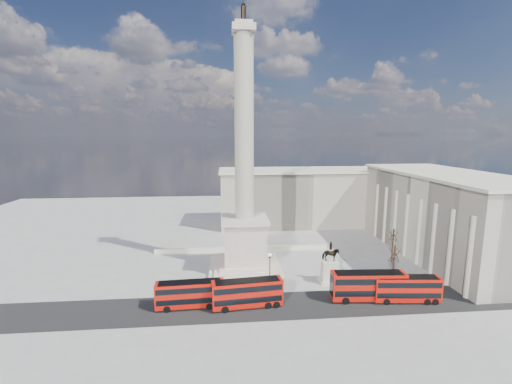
{
  "coord_description": "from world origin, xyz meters",
  "views": [
    {
      "loc": [
        -3.53,
        -59.99,
        26.8
      ],
      "look_at": [
        1.85,
        0.64,
        16.56
      ],
      "focal_mm": 24.0,
      "sensor_mm": 36.0,
      "label": 1
    }
  ],
  "objects_px": {
    "nelsons_column": "(245,207)",
    "pedestrian_standing": "(406,285)",
    "red_bus_b": "(248,293)",
    "red_bus_d": "(407,289)",
    "equestrian_statue": "(330,269)",
    "red_bus_a": "(191,294)",
    "pedestrian_crossing": "(358,277)",
    "victorian_lamp": "(270,269)",
    "red_bus_c": "(369,286)",
    "pedestrian_walking": "(347,275)"
  },
  "relations": [
    {
      "from": "red_bus_a",
      "to": "red_bus_d",
      "type": "distance_m",
      "value": 34.66
    },
    {
      "from": "red_bus_d",
      "to": "equestrian_statue",
      "type": "height_order",
      "value": "equestrian_statue"
    },
    {
      "from": "nelsons_column",
      "to": "red_bus_c",
      "type": "xyz_separation_m",
      "value": [
        19.35,
        -14.52,
        -10.38
      ]
    },
    {
      "from": "pedestrian_walking",
      "to": "pedestrian_standing",
      "type": "distance_m",
      "value": 10.11
    },
    {
      "from": "red_bus_a",
      "to": "pedestrian_standing",
      "type": "relative_size",
      "value": 6.32
    },
    {
      "from": "red_bus_b",
      "to": "red_bus_d",
      "type": "distance_m",
      "value": 25.73
    },
    {
      "from": "nelsons_column",
      "to": "pedestrian_standing",
      "type": "bearing_deg",
      "value": -22.73
    },
    {
      "from": "victorian_lamp",
      "to": "equestrian_statue",
      "type": "relative_size",
      "value": 0.89
    },
    {
      "from": "victorian_lamp",
      "to": "pedestrian_walking",
      "type": "bearing_deg",
      "value": 14.1
    },
    {
      "from": "pedestrian_standing",
      "to": "pedestrian_crossing",
      "type": "bearing_deg",
      "value": -38.23
    },
    {
      "from": "victorian_lamp",
      "to": "pedestrian_standing",
      "type": "height_order",
      "value": "victorian_lamp"
    },
    {
      "from": "nelsons_column",
      "to": "pedestrian_walking",
      "type": "relative_size",
      "value": 31.16
    },
    {
      "from": "nelsons_column",
      "to": "equestrian_statue",
      "type": "bearing_deg",
      "value": -25.76
    },
    {
      "from": "red_bus_c",
      "to": "pedestrian_walking",
      "type": "height_order",
      "value": "red_bus_c"
    },
    {
      "from": "red_bus_c",
      "to": "pedestrian_crossing",
      "type": "bearing_deg",
      "value": 85.36
    },
    {
      "from": "pedestrian_standing",
      "to": "pedestrian_walking",
      "type": "bearing_deg",
      "value": -41.52
    },
    {
      "from": "equestrian_statue",
      "to": "pedestrian_crossing",
      "type": "height_order",
      "value": "equestrian_statue"
    },
    {
      "from": "red_bus_c",
      "to": "red_bus_d",
      "type": "bearing_deg",
      "value": -5.52
    },
    {
      "from": "red_bus_a",
      "to": "nelsons_column",
      "type": "bearing_deg",
      "value": 54.0
    },
    {
      "from": "pedestrian_walking",
      "to": "pedestrian_crossing",
      "type": "distance_m",
      "value": 2.08
    },
    {
      "from": "red_bus_b",
      "to": "pedestrian_standing",
      "type": "xyz_separation_m",
      "value": [
        27.85,
        3.48,
        -1.5
      ]
    },
    {
      "from": "pedestrian_standing",
      "to": "red_bus_b",
      "type": "bearing_deg",
      "value": -1.95
    },
    {
      "from": "victorian_lamp",
      "to": "equestrian_statue",
      "type": "distance_m",
      "value": 11.77
    },
    {
      "from": "red_bus_d",
      "to": "equestrian_statue",
      "type": "relative_size",
      "value": 1.38
    },
    {
      "from": "red_bus_c",
      "to": "victorian_lamp",
      "type": "relative_size",
      "value": 1.75
    },
    {
      "from": "red_bus_a",
      "to": "red_bus_b",
      "type": "distance_m",
      "value": 8.94
    },
    {
      "from": "red_bus_a",
      "to": "pedestrian_crossing",
      "type": "distance_m",
      "value": 30.48
    },
    {
      "from": "victorian_lamp",
      "to": "pedestrian_crossing",
      "type": "xyz_separation_m",
      "value": [
        16.65,
        2.33,
        -3.2
      ]
    },
    {
      "from": "equestrian_statue",
      "to": "pedestrian_standing",
      "type": "height_order",
      "value": "equestrian_statue"
    },
    {
      "from": "red_bus_b",
      "to": "red_bus_d",
      "type": "relative_size",
      "value": 1.04
    },
    {
      "from": "nelsons_column",
      "to": "pedestrian_walking",
      "type": "xyz_separation_m",
      "value": [
        18.92,
        -6.08,
        -12.12
      ]
    },
    {
      "from": "pedestrian_walking",
      "to": "pedestrian_standing",
      "type": "bearing_deg",
      "value": -64.6
    },
    {
      "from": "red_bus_b",
      "to": "equestrian_statue",
      "type": "relative_size",
      "value": 1.44
    },
    {
      "from": "red_bus_c",
      "to": "pedestrian_standing",
      "type": "height_order",
      "value": "red_bus_c"
    },
    {
      "from": "nelsons_column",
      "to": "victorian_lamp",
      "type": "distance_m",
      "value": 13.79
    },
    {
      "from": "nelsons_column",
      "to": "pedestrian_crossing",
      "type": "xyz_separation_m",
      "value": [
        20.39,
        -7.56,
        -12.05
      ]
    },
    {
      "from": "nelsons_column",
      "to": "red_bus_a",
      "type": "bearing_deg",
      "value": -123.03
    },
    {
      "from": "nelsons_column",
      "to": "red_bus_b",
      "type": "bearing_deg",
      "value": -91.5
    },
    {
      "from": "red_bus_a",
      "to": "pedestrian_walking",
      "type": "distance_m",
      "value": 29.44
    },
    {
      "from": "nelsons_column",
      "to": "pedestrian_walking",
      "type": "distance_m",
      "value": 23.28
    },
    {
      "from": "pedestrian_crossing",
      "to": "red_bus_a",
      "type": "bearing_deg",
      "value": 80.49
    },
    {
      "from": "nelsons_column",
      "to": "pedestrian_standing",
      "type": "xyz_separation_m",
      "value": [
        27.46,
        -11.5,
        -12.08
      ]
    },
    {
      "from": "equestrian_statue",
      "to": "pedestrian_crossing",
      "type": "distance_m",
      "value": 5.56
    },
    {
      "from": "equestrian_statue",
      "to": "pedestrian_standing",
      "type": "distance_m",
      "value": 13.15
    },
    {
      "from": "equestrian_statue",
      "to": "pedestrian_standing",
      "type": "bearing_deg",
      "value": -18.81
    },
    {
      "from": "pedestrian_crossing",
      "to": "pedestrian_walking",
      "type": "bearing_deg",
      "value": 22.33
    },
    {
      "from": "red_bus_a",
      "to": "pedestrian_standing",
      "type": "distance_m",
      "value": 36.9
    },
    {
      "from": "red_bus_c",
      "to": "red_bus_b",
      "type": "bearing_deg",
      "value": -174.83
    },
    {
      "from": "red_bus_c",
      "to": "red_bus_a",
      "type": "bearing_deg",
      "value": -176.59
    },
    {
      "from": "red_bus_b",
      "to": "red_bus_d",
      "type": "bearing_deg",
      "value": -7.1
    }
  ]
}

